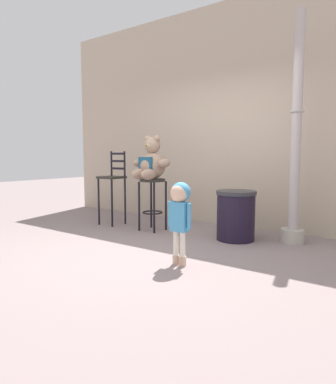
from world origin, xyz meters
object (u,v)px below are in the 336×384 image
object	(u,v)px
child_walking	(180,205)
lamppost	(296,153)
bar_stool_with_teddy	(153,194)
trash_bin	(236,215)
teddy_bear	(151,163)
bar_chair_empty	(113,183)

from	to	relation	value
child_walking	lamppost	distance (m)	1.87
bar_stool_with_teddy	child_walking	bearing A→B (deg)	-41.87
trash_bin	lamppost	xyz separation A→B (m)	(0.67, 0.31, 0.84)
teddy_bear	child_walking	bearing A→B (deg)	-41.06
child_walking	bar_chair_empty	distance (m)	2.42
teddy_bear	lamppost	world-z (taller)	lamppost
teddy_bear	trash_bin	world-z (taller)	teddy_bear
bar_chair_empty	bar_stool_with_teddy	bearing A→B (deg)	0.48
bar_stool_with_teddy	child_walking	world-z (taller)	child_walking
bar_chair_empty	teddy_bear	bearing A→B (deg)	-1.74
bar_stool_with_teddy	bar_chair_empty	distance (m)	0.85
trash_bin	lamppost	distance (m)	1.12
child_walking	bar_chair_empty	size ratio (longest dim) A/B	0.72
bar_stool_with_teddy	lamppost	bearing A→B (deg)	14.33
trash_bin	teddy_bear	bearing A→B (deg)	-170.05
bar_chair_empty	child_walking	bearing A→B (deg)	-28.39
bar_stool_with_teddy	trash_bin	size ratio (longest dim) A/B	1.18
child_walking	bar_stool_with_teddy	bearing A→B (deg)	-163.30
teddy_bear	lamppost	size ratio (longest dim) A/B	0.22
bar_stool_with_teddy	teddy_bear	size ratio (longest dim) A/B	1.22
trash_bin	bar_chair_empty	world-z (taller)	bar_chair_empty
lamppost	bar_chair_empty	size ratio (longest dim) A/B	2.43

